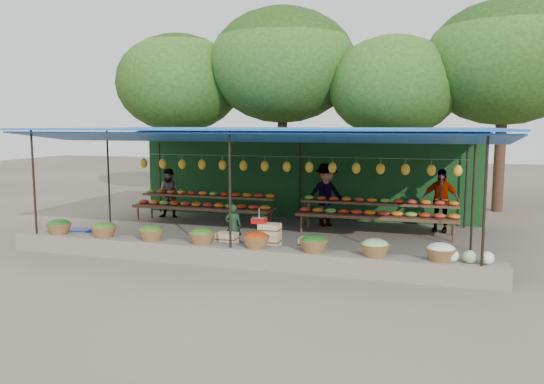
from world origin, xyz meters
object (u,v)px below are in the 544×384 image
(blue_crate_front, at_px, (91,239))
(blue_crate_back, at_px, (79,236))
(weighing_scale, at_px, (259,219))
(crate_counter, at_px, (268,244))
(vendor_seated, at_px, (233,227))

(blue_crate_front, bearing_deg, blue_crate_back, -171.50)
(weighing_scale, xyz_separation_m, blue_crate_front, (-4.36, 0.05, -0.71))
(blue_crate_front, height_order, blue_crate_back, blue_crate_back)
(crate_counter, relative_size, weighing_scale, 6.99)
(blue_crate_back, bearing_deg, weighing_scale, -7.08)
(weighing_scale, bearing_deg, crate_counter, 0.00)
(crate_counter, distance_m, weighing_scale, 0.58)
(weighing_scale, xyz_separation_m, blue_crate_back, (-4.73, 0.11, -0.69))
(blue_crate_front, bearing_deg, vendor_seated, 26.25)
(crate_counter, distance_m, vendor_seated, 1.22)
(vendor_seated, bearing_deg, crate_counter, 136.71)
(vendor_seated, distance_m, blue_crate_back, 3.94)
(vendor_seated, xyz_separation_m, blue_crate_front, (-3.52, -0.54, -0.40))
(weighing_scale, height_order, vendor_seated, weighing_scale)
(crate_counter, distance_m, blue_crate_front, 4.58)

